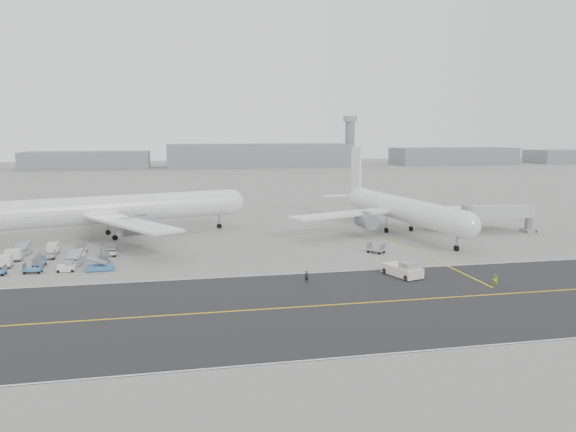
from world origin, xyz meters
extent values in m
plane|color=gray|center=(0.00, 0.00, 0.00)|extent=(700.00, 700.00, 0.00)
cube|color=#28282B|center=(5.00, -18.00, 0.01)|extent=(220.00, 32.00, 0.02)
cube|color=gold|center=(5.00, -18.00, 0.03)|extent=(220.00, 0.30, 0.01)
cube|color=silver|center=(5.00, -2.20, 0.03)|extent=(220.00, 0.25, 0.01)
cube|color=silver|center=(5.00, -33.80, 0.03)|extent=(220.00, 0.25, 0.01)
cube|color=gold|center=(30.00, 5.00, 0.02)|extent=(0.30, 40.00, 0.01)
cylinder|color=gray|center=(100.00, 265.00, 14.00)|extent=(6.00, 6.00, 28.00)
cube|color=#99999E|center=(100.00, 265.00, 29.50)|extent=(7.00, 7.00, 3.50)
cylinder|color=white|center=(-22.75, 34.28, 5.70)|extent=(48.04, 19.31, 5.56)
sphere|color=white|center=(0.47, 41.28, 5.70)|extent=(5.45, 5.45, 5.45)
cube|color=white|center=(-19.66, 19.92, 5.00)|extent=(18.70, 25.89, 0.45)
cube|color=white|center=(-28.10, 47.95, 5.00)|extent=(7.19, 26.87, 0.45)
cylinder|color=gray|center=(-18.71, 25.00, 3.61)|extent=(6.66, 5.01, 3.45)
cylinder|color=gray|center=(-24.51, 44.25, 3.61)|extent=(6.66, 5.01, 3.45)
cylinder|color=black|center=(-2.36, 40.42, 0.52)|extent=(1.15, 0.78, 1.05)
cylinder|color=black|center=(-23.48, 30.58, 0.52)|extent=(1.15, 0.78, 1.05)
cylinder|color=black|center=(-25.41, 36.96, 0.52)|extent=(1.15, 0.78, 1.05)
cylinder|color=gray|center=(-2.36, 40.42, 1.98)|extent=(0.36, 0.36, 2.92)
cylinder|color=white|center=(34.71, 26.63, 5.07)|extent=(9.83, 43.42, 4.95)
sphere|color=white|center=(37.17, 5.20, 5.07)|extent=(4.85, 4.85, 4.85)
cone|color=white|center=(32.13, 49.10, 5.44)|extent=(5.38, 8.87, 4.45)
cube|color=white|center=(32.07, 49.63, 12.28)|extent=(1.04, 4.76, 10.52)
cube|color=white|center=(27.73, 49.39, 5.56)|extent=(8.11, 3.25, 0.25)
cube|color=white|center=(36.36, 50.38, 5.56)|extent=(8.11, 3.25, 0.25)
cube|color=white|center=(21.66, 26.19, 4.45)|extent=(24.01, 13.24, 0.45)
cube|color=white|center=(47.53, 29.16, 4.45)|extent=(24.16, 8.29, 0.45)
cylinder|color=gray|center=(25.95, 24.56, 3.21)|extent=(3.65, 5.58, 3.07)
cylinder|color=gray|center=(43.72, 26.60, 3.21)|extent=(3.65, 5.58, 3.07)
cylinder|color=black|center=(36.87, 7.81, 0.54)|extent=(0.62, 1.12, 1.07)
cylinder|color=black|center=(31.59, 27.86, 0.54)|extent=(0.62, 1.12, 1.07)
cylinder|color=black|center=(37.48, 28.53, 0.54)|extent=(0.62, 1.12, 1.07)
cylinder|color=gray|center=(36.87, 7.81, 1.83)|extent=(0.36, 0.36, 2.60)
cube|color=beige|center=(20.44, -6.63, 0.83)|extent=(4.67, 6.69, 1.37)
cube|color=#99999E|center=(20.86, -7.94, 1.86)|extent=(2.66, 2.53, 0.88)
cylinder|color=gray|center=(19.29, -3.08, 0.49)|extent=(0.93, 2.48, 0.16)
cylinder|color=black|center=(19.95, -9.26, 0.44)|extent=(0.64, 0.96, 0.88)
cylinder|color=black|center=(22.37, -8.48, 0.44)|extent=(0.64, 0.96, 0.88)
cylinder|color=black|center=(18.50, -4.78, 0.44)|extent=(0.64, 0.96, 0.88)
cylinder|color=black|center=(20.93, -4.00, 0.44)|extent=(0.64, 0.96, 0.88)
cylinder|color=gray|center=(61.27, 22.48, 1.95)|extent=(1.56, 1.56, 3.90)
cube|color=#99999E|center=(61.27, 22.48, 0.34)|extent=(2.72, 2.72, 0.68)
cube|color=#A3A4A8|center=(54.46, 22.98, 4.49)|extent=(14.80, 3.81, 2.54)
cube|color=#99999E|center=(47.46, 23.50, 4.49)|extent=(1.40, 3.20, 2.93)
cylinder|color=black|center=(62.42, 23.47, 0.29)|extent=(0.34, 0.61, 0.59)
imported|color=black|center=(5.90, -7.21, 0.82)|extent=(0.60, 0.40, 1.64)
imported|color=#CFEB1B|center=(30.91, -14.04, 0.80)|extent=(0.95, 0.85, 1.59)
camera|label=1|loc=(-12.18, -81.62, 20.85)|focal=35.00mm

